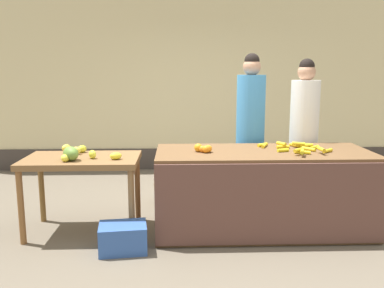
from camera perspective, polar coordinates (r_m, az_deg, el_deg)
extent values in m
plane|color=#665B4C|center=(4.50, 3.21, -11.74)|extent=(24.00, 24.00, 0.00)
cube|color=beige|center=(7.03, 1.17, 8.92)|extent=(8.02, 0.20, 3.05)
cube|color=#3F3833|center=(7.08, 1.19, -2.03)|extent=(8.02, 0.04, 0.36)
cube|color=brown|center=(4.43, 9.76, -6.37)|extent=(2.23, 0.91, 0.85)
cube|color=brown|center=(3.99, 11.13, -8.26)|extent=(2.23, 0.03, 0.79)
cube|color=brown|center=(4.36, -15.09, -2.18)|extent=(1.17, 0.71, 0.06)
cylinder|color=brown|center=(4.34, -22.70, -8.19)|extent=(0.06, 0.06, 0.74)
cylinder|color=brown|center=(4.09, -8.41, -8.59)|extent=(0.06, 0.06, 0.74)
cylinder|color=brown|center=(4.89, -20.19, -5.97)|extent=(0.06, 0.06, 0.74)
cylinder|color=brown|center=(4.67, -7.59, -6.17)|extent=(0.06, 0.06, 0.74)
cylinder|color=gold|center=(4.30, 12.55, -0.85)|extent=(0.13, 0.07, 0.04)
cylinder|color=gold|center=(4.62, 14.10, -0.17)|extent=(0.09, 0.13, 0.04)
cylinder|color=gold|center=(4.52, 10.00, -0.23)|extent=(0.09, 0.15, 0.04)
cylinder|color=yellow|center=(4.57, 9.80, -0.11)|extent=(0.13, 0.11, 0.04)
cylinder|color=yellow|center=(4.63, 15.63, -0.22)|extent=(0.16, 0.08, 0.04)
cylinder|color=yellow|center=(4.55, 16.69, -0.45)|extent=(0.13, 0.12, 0.04)
cylinder|color=yellow|center=(4.49, 12.54, -0.39)|extent=(0.14, 0.04, 0.04)
cylinder|color=yellow|center=(4.68, 15.31, -0.09)|extent=(0.13, 0.06, 0.04)
cylinder|color=yellow|center=(4.24, 15.13, -1.11)|extent=(0.16, 0.09, 0.04)
cylinder|color=gold|center=(4.43, 15.94, -0.68)|extent=(0.13, 0.15, 0.04)
cylinder|color=gold|center=(4.40, 18.36, -0.90)|extent=(0.13, 0.12, 0.04)
cylinder|color=gold|center=(4.17, 14.55, -0.84)|extent=(0.11, 0.11, 0.04)
cylinder|color=gold|center=(4.11, 15.10, -1.02)|extent=(0.08, 0.15, 0.04)
cylinder|color=gold|center=(4.29, 17.53, -0.70)|extent=(0.05, 0.15, 0.04)
cylinder|color=gold|center=(4.55, 14.61, 0.05)|extent=(0.14, 0.08, 0.04)
cylinder|color=gold|center=(4.50, 12.35, 0.04)|extent=(0.09, 0.12, 0.04)
sphere|color=orange|center=(4.18, 2.29, -0.65)|extent=(0.08, 0.08, 0.08)
sphere|color=orange|center=(4.17, 1.46, -0.71)|extent=(0.07, 0.07, 0.07)
sphere|color=orange|center=(4.21, 0.88, -0.51)|extent=(0.09, 0.09, 0.09)
sphere|color=orange|center=(4.15, 1.97, -0.73)|extent=(0.08, 0.08, 0.08)
ellipsoid|color=yellow|center=(4.72, -17.12, -0.52)|extent=(0.11, 0.13, 0.08)
ellipsoid|color=yellow|center=(4.26, -13.69, -1.41)|extent=(0.11, 0.11, 0.09)
ellipsoid|color=yellow|center=(4.60, -15.07, -0.66)|extent=(0.13, 0.13, 0.08)
ellipsoid|color=yellow|center=(4.18, -17.22, -1.87)|extent=(0.09, 0.10, 0.08)
ellipsoid|color=yellow|center=(4.55, -16.82, -0.89)|extent=(0.11, 0.11, 0.08)
ellipsoid|color=gold|center=(4.51, -15.79, -0.88)|extent=(0.13, 0.11, 0.08)
ellipsoid|color=yellow|center=(4.17, -10.57, -1.65)|extent=(0.14, 0.12, 0.07)
ellipsoid|color=olive|center=(4.22, -16.52, -1.27)|extent=(0.23, 0.26, 0.14)
cylinder|color=#33333D|center=(5.11, 7.94, -4.80)|extent=(0.29, 0.29, 0.73)
cylinder|color=#3F8CCC|center=(4.96, 8.17, 4.32)|extent=(0.34, 0.34, 0.90)
sphere|color=tan|center=(4.93, 8.33, 10.60)|extent=(0.21, 0.21, 0.21)
sphere|color=black|center=(4.94, 8.35, 11.39)|extent=(0.18, 0.18, 0.18)
cylinder|color=#33333D|center=(5.23, 14.99, -4.86)|extent=(0.29, 0.29, 0.70)
cylinder|color=white|center=(5.09, 15.39, 3.69)|extent=(0.34, 0.34, 0.86)
sphere|color=tan|center=(5.06, 15.67, 9.61)|extent=(0.21, 0.21, 0.21)
sphere|color=black|center=(5.06, 15.71, 10.38)|extent=(0.18, 0.18, 0.18)
cube|color=#3359A5|center=(4.00, -9.59, -12.74)|extent=(0.47, 0.37, 0.26)
ellipsoid|color=tan|center=(5.23, -3.68, -5.63)|extent=(0.36, 0.41, 0.51)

